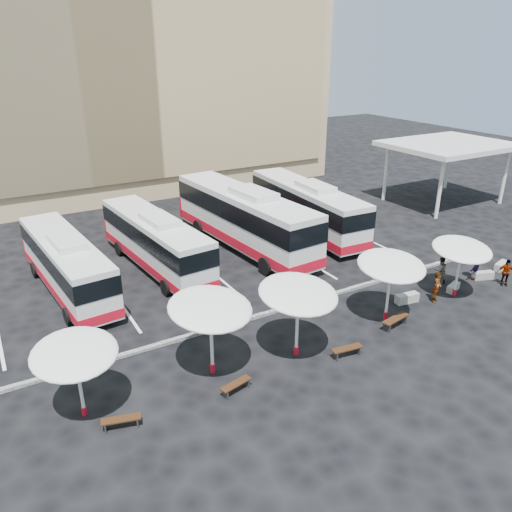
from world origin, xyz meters
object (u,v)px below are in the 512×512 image
bus_3 (306,206)px  wood_bench_2 (347,350)px  passenger_1 (441,270)px  conc_bench_3 (501,266)px  wood_bench_1 (236,385)px  passenger_0 (437,287)px  bus_1 (155,240)px  bus_2 (244,217)px  wood_bench_0 (121,421)px  sunshade_2 (298,294)px  conc_bench_2 (483,275)px  passenger_2 (506,272)px  sunshade_1 (210,309)px  sunshade_4 (462,250)px  wood_bench_3 (395,320)px  bus_0 (66,263)px  sunshade_0 (75,354)px  passenger_3 (475,266)px  conc_bench_0 (407,298)px  sunshade_3 (391,266)px  conc_bench_1 (453,287)px

bus_3 → wood_bench_2: bearing=-116.0°
passenger_1 → conc_bench_3: bearing=-164.7°
wood_bench_1 → passenger_0: passenger_0 is taller
bus_1 → bus_3: bus_3 is taller
bus_2 → wood_bench_0: size_ratio=9.42×
sunshade_2 → conc_bench_2: sunshade_2 is taller
wood_bench_1 → wood_bench_2: wood_bench_2 is taller
passenger_0 → passenger_2: size_ratio=1.09×
conc_bench_2 → sunshade_1: bearing=-179.2°
sunshade_4 → wood_bench_3: (-5.28, -0.82, -2.37)m
bus_0 → passenger_0: size_ratio=6.33×
bus_1 → passenger_0: 16.53m
wood_bench_0 → bus_1: bearing=65.2°
bus_2 → sunshade_0: bus_2 is taller
bus_3 → passenger_3: (3.86, -11.69, -1.10)m
wood_bench_3 → conc_bench_3: wood_bench_3 is taller
sunshade_0 → sunshade_2: size_ratio=0.77×
wood_bench_3 → conc_bench_0: wood_bench_3 is taller
bus_1 → wood_bench_2: bearing=-78.6°
conc_bench_2 → conc_bench_3: 2.18m
bus_1 → sunshade_4: bearing=-47.7°
sunshade_3 → conc_bench_2: (8.32, 0.59, -2.72)m
conc_bench_2 → passenger_3: (-0.57, 0.26, 0.66)m
wood_bench_1 → wood_bench_2: (5.44, -0.28, 0.02)m
sunshade_2 → wood_bench_0: sunshade_2 is taller
bus_3 → passenger_2: size_ratio=7.71×
bus_1 → conc_bench_2: bus_1 is taller
bus_0 → sunshade_3: sunshade_3 is taller
bus_3 → sunshade_3: size_ratio=3.08×
bus_0 → wood_bench_3: bearing=-47.9°
wood_bench_3 → passenger_0: size_ratio=0.98×
sunshade_4 → wood_bench_3: bearing=-171.1°
wood_bench_2 → sunshade_1: bearing=161.1°
bus_2 → sunshade_0: 17.84m
bus_2 → wood_bench_2: (-2.34, -13.76, -1.85)m
bus_3 → bus_0: bearing=-172.8°
conc_bench_1 → passenger_2: passenger_2 is taller
sunshade_2 → conc_bench_0: (7.97, 1.10, -2.81)m
bus_3 → conc_bench_1: 12.37m
bus_2 → wood_bench_2: bearing=-104.3°
conc_bench_1 → passenger_2: 3.32m
sunshade_1 → passenger_2: bearing=-2.8°
passenger_1 → passenger_0: bearing=58.2°
conc_bench_3 → passenger_1: bearing=173.2°
conc_bench_2 → passenger_1: size_ratio=0.75×
bus_1 → bus_3: 11.79m
wood_bench_3 → passenger_0: 3.93m
bus_0 → bus_1: 5.40m
bus_1 → conc_bench_0: bus_1 is taller
bus_2 → wood_bench_3: (1.34, -12.99, -1.80)m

